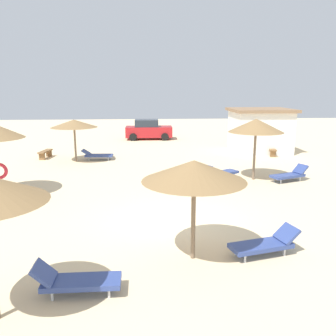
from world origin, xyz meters
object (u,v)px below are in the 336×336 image
(parasol_3, at_px, (74,124))
(bench_0, at_px, (271,150))
(bench_1, at_px, (45,153))
(lounger_3, at_px, (97,155))
(parked_car, at_px, (148,130))
(parasol_0, at_px, (256,126))
(lounger_0, at_px, (220,173))
(lounger_4, at_px, (16,196))
(lounger_5, at_px, (290,175))
(lounger_2, at_px, (75,280))
(parasol_1, at_px, (194,171))
(lounger_1, at_px, (265,244))
(beach_cabana, at_px, (260,130))

(parasol_3, bearing_deg, bench_0, 4.97)
(bench_0, bearing_deg, bench_1, 179.46)
(lounger_3, height_order, parked_car, parked_car)
(bench_1, bearing_deg, parasol_0, -28.24)
(lounger_0, bearing_deg, bench_0, 51.37)
(parasol_0, xyz_separation_m, lounger_0, (-1.60, 0.21, -2.33))
(bench_1, bearing_deg, bench_0, -0.54)
(parasol_3, height_order, lounger_4, parasol_3)
(bench_1, relative_size, parked_car, 0.38)
(lounger_0, distance_m, bench_1, 11.72)
(lounger_4, height_order, lounger_5, lounger_4)
(lounger_3, bearing_deg, lounger_0, -38.21)
(lounger_2, distance_m, bench_1, 16.46)
(parasol_0, bearing_deg, parasol_1, -117.27)
(lounger_1, bearing_deg, parasol_0, 74.90)
(parasol_0, xyz_separation_m, lounger_3, (-8.29, 5.47, -2.34))
(lounger_3, bearing_deg, parked_car, 69.09)
(parked_car, bearing_deg, lounger_5, -66.03)
(parasol_3, distance_m, bench_1, 3.16)
(lounger_0, bearing_deg, parasol_0, -7.41)
(lounger_3, xyz_separation_m, parked_car, (3.38, 8.86, 0.51))
(lounger_2, relative_size, beach_cabana, 0.46)
(parasol_0, bearing_deg, bench_0, 63.01)
(lounger_3, xyz_separation_m, lounger_5, (9.95, -5.91, 0.01))
(parasol_1, bearing_deg, lounger_0, 72.91)
(lounger_3, height_order, bench_1, lounger_3)
(parasol_1, bearing_deg, parked_car, 91.98)
(parasol_0, xyz_separation_m, lounger_2, (-6.93, -9.52, -2.33))
(lounger_2, relative_size, parked_car, 0.47)
(parasol_3, distance_m, lounger_5, 12.58)
(lounger_0, relative_size, beach_cabana, 0.46)
(lounger_2, distance_m, beach_cabana, 19.73)
(lounger_3, bearing_deg, lounger_4, -103.60)
(lounger_5, bearing_deg, lounger_0, 168.80)
(lounger_4, bearing_deg, bench_0, 34.23)
(bench_0, relative_size, parked_car, 0.38)
(lounger_2, xyz_separation_m, lounger_4, (-3.42, 6.47, 0.00))
(lounger_4, distance_m, bench_0, 16.29)
(bench_1, height_order, parked_car, parked_car)
(parasol_1, bearing_deg, beach_cabana, 66.23)
(lounger_3, distance_m, bench_0, 11.42)
(lounger_2, bearing_deg, lounger_0, 61.29)
(bench_0, bearing_deg, lounger_1, -110.50)
(lounger_5, height_order, parked_car, parked_car)
(parasol_0, height_order, parasol_1, parasol_0)
(lounger_5, relative_size, bench_1, 1.28)
(parasol_3, bearing_deg, lounger_3, 20.48)
(lounger_1, height_order, lounger_4, lounger_4)
(lounger_0, xyz_separation_m, beach_cabana, (4.36, 7.42, 1.20))
(lounger_0, bearing_deg, lounger_2, -118.71)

